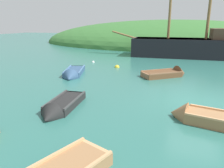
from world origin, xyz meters
TOP-DOWN VIEW (x-y plane):
  - ground_plane at (0.00, 0.00)m, footprint 120.00×120.00m
  - shore_hill at (-3.51, 30.29)m, footprint 48.72×27.06m
  - sailing_ship at (-0.46, 14.81)m, footprint 14.81×4.57m
  - rowboat_center at (0.25, -2.37)m, footprint 3.25×1.65m
  - rowboat_portside at (-5.74, -3.10)m, footprint 1.36×3.22m
  - rowboat_outer_right at (-1.80, 4.85)m, footprint 3.37×3.03m
  - rowboat_outer_left at (-8.39, 2.80)m, footprint 2.23×3.85m
  - buoy_yellow at (-6.24, 6.64)m, footprint 0.43×0.43m
  - buoy_white at (-9.17, 8.21)m, footprint 0.28×0.28m

SIDE VIEW (x-z plane):
  - ground_plane at x=0.00m, z-range 0.00..0.00m
  - shore_hill at x=-3.51m, z-range -4.24..4.24m
  - buoy_yellow at x=-6.24m, z-range -0.22..0.22m
  - buoy_white at x=-9.17m, z-range -0.14..0.14m
  - rowboat_portside at x=-5.74m, z-range -0.40..0.61m
  - rowboat_outer_left at x=-8.39m, z-range -0.45..0.67m
  - rowboat_outer_right at x=-1.80m, z-range -0.47..0.72m
  - rowboat_center at x=0.25m, z-range -0.39..0.67m
  - sailing_ship at x=-0.46m, z-range -5.54..7.15m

